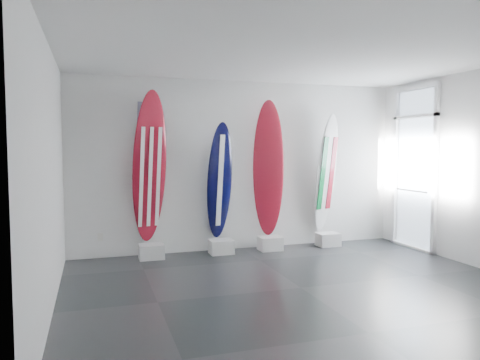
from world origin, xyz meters
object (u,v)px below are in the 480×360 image
object	(u,v)px
surfboard_italy	(326,174)
surfboard_swiss	(268,169)
surfboard_navy	(220,181)
surfboard_usa	(150,168)

from	to	relation	value
surfboard_italy	surfboard_swiss	bearing A→B (deg)	161.06
surfboard_navy	surfboard_swiss	world-z (taller)	surfboard_swiss
surfboard_swiss	surfboard_usa	bearing A→B (deg)	-160.39
surfboard_navy	surfboard_italy	distance (m)	2.06
surfboard_navy	surfboard_swiss	bearing A→B (deg)	-8.80
surfboard_swiss	surfboard_italy	bearing A→B (deg)	19.61
surfboard_navy	surfboard_swiss	xyz separation A→B (m)	(0.90, 0.00, 0.20)
surfboard_swiss	surfboard_italy	distance (m)	1.16
surfboard_usa	surfboard_navy	xyz separation A→B (m)	(1.19, 0.00, -0.24)
surfboard_italy	surfboard_navy	bearing A→B (deg)	161.06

